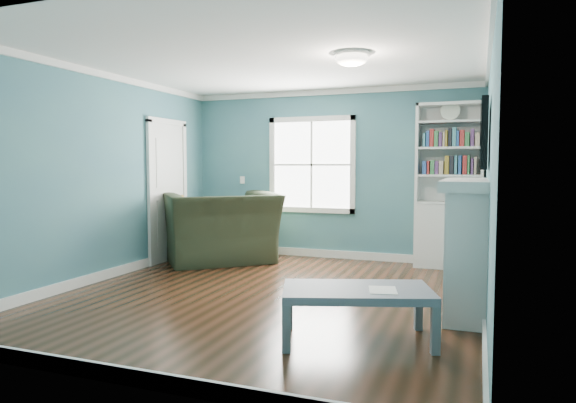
% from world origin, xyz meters
% --- Properties ---
extents(floor, '(5.00, 5.00, 0.00)m').
position_xyz_m(floor, '(0.00, 0.00, 0.00)').
color(floor, black).
rests_on(floor, ground).
extents(room_walls, '(5.00, 5.00, 5.00)m').
position_xyz_m(room_walls, '(0.00, 0.00, 1.58)').
color(room_walls, '#38677C').
rests_on(room_walls, ground).
extents(trim, '(4.50, 5.00, 2.60)m').
position_xyz_m(trim, '(0.00, 0.00, 1.24)').
color(trim, white).
rests_on(trim, ground).
extents(window, '(1.40, 0.06, 1.50)m').
position_xyz_m(window, '(-0.30, 2.49, 1.45)').
color(window, white).
rests_on(window, room_walls).
extents(bookshelf, '(0.90, 0.35, 2.31)m').
position_xyz_m(bookshelf, '(1.77, 2.30, 0.92)').
color(bookshelf, silver).
rests_on(bookshelf, ground).
extents(fireplace, '(0.44, 1.58, 1.30)m').
position_xyz_m(fireplace, '(2.08, 0.20, 0.64)').
color(fireplace, black).
rests_on(fireplace, ground).
extents(tv, '(0.06, 1.10, 0.65)m').
position_xyz_m(tv, '(2.20, 0.20, 1.72)').
color(tv, black).
rests_on(tv, fireplace).
extents(door, '(0.12, 0.98, 2.17)m').
position_xyz_m(door, '(-2.22, 1.40, 1.07)').
color(door, silver).
rests_on(door, ground).
extents(ceiling_fixture, '(0.38, 0.38, 0.15)m').
position_xyz_m(ceiling_fixture, '(0.90, 0.10, 2.55)').
color(ceiling_fixture, white).
rests_on(ceiling_fixture, room_walls).
extents(light_switch, '(0.08, 0.01, 0.12)m').
position_xyz_m(light_switch, '(-1.50, 2.48, 1.20)').
color(light_switch, white).
rests_on(light_switch, room_walls).
extents(recliner, '(1.88, 1.83, 1.39)m').
position_xyz_m(recliner, '(-1.45, 1.60, 0.70)').
color(recliner, '#262E1D').
rests_on(recliner, ground).
extents(coffee_table, '(1.35, 1.00, 0.44)m').
position_xyz_m(coffee_table, '(1.25, -1.11, 0.38)').
color(coffee_table, '#505A60').
rests_on(coffee_table, ground).
extents(paper_sheet, '(0.28, 0.32, 0.00)m').
position_xyz_m(paper_sheet, '(1.46, -1.11, 0.44)').
color(paper_sheet, white).
rests_on(paper_sheet, coffee_table).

